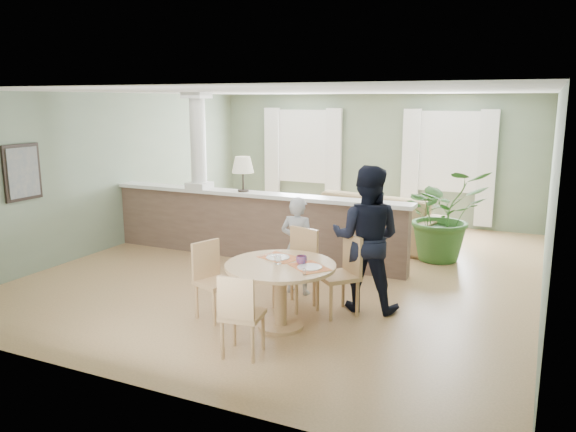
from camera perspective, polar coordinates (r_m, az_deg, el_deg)
The scene contains 12 objects.
ground at distance 8.82m, azimuth 0.89°, elevation -5.29°, with size 8.00×8.00×0.00m, color tan.
room_shell at distance 9.05m, azimuth 2.38°, elevation 6.85°, with size 7.02×8.02×2.71m.
pony_wall at distance 9.24m, azimuth -4.18°, elevation 0.00°, with size 5.32×0.38×2.70m.
sofa at distance 10.39m, azimuth 7.66°, elevation -0.41°, with size 2.83×1.10×0.83m, color olive.
houseplant at distance 9.43m, azimuth 15.46°, elevation 0.16°, with size 1.36×1.18×1.51m, color #305C25.
dining_table at distance 6.41m, azimuth -0.68°, elevation -6.23°, with size 1.26×1.26×0.86m.
chair_far_boy at distance 7.11m, azimuth 1.02°, elevation -4.88°, with size 0.55×0.55×0.99m.
chair_far_man at distance 6.89m, azimuth 5.64°, elevation -5.55°, with size 0.63×0.63×0.98m.
chair_near at distance 5.74m, azimuth -4.89°, elevation -9.69°, with size 0.46×0.46×0.89m.
chair_side at distance 6.81m, azimuth -7.71°, elevation -6.08°, with size 0.53×0.53×0.92m.
child_person at distance 7.53m, azimuth 0.99°, elevation -3.02°, with size 0.49×0.32×1.33m, color #A3A4A8.
man_person at distance 6.98m, azimuth 7.95°, elevation -2.28°, with size 0.88×0.69×1.81m, color black.
Camera 1 is at (3.42, -7.70, 2.58)m, focal length 35.00 mm.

